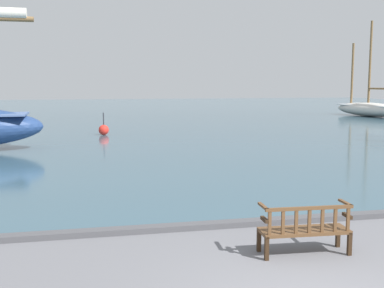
# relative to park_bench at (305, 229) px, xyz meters

# --- Properties ---
(harbor_water) EXTENTS (100.00, 80.00, 0.08)m
(harbor_water) POSITION_rel_park_bench_xyz_m (-0.64, 42.02, -0.43)
(harbor_water) COLOR #385666
(harbor_water) RESTS_ON ground
(quay_edge_kerb) EXTENTS (40.00, 0.30, 0.12)m
(quay_edge_kerb) POSITION_rel_park_bench_xyz_m (-0.64, 1.87, -0.41)
(quay_edge_kerb) COLOR #4C4C50
(quay_edge_kerb) RESTS_ON ground
(park_bench) EXTENTS (1.63, 0.60, 0.92)m
(park_bench) POSITION_rel_park_bench_xyz_m (0.00, 0.00, 0.00)
(park_bench) COLOR #322113
(park_bench) RESTS_ON ground
(sailboat_nearest_starboard) EXTENTS (3.69, 8.01, 8.37)m
(sailboat_nearest_starboard) POSITION_rel_park_bench_xyz_m (20.86, 30.88, 0.34)
(sailboat_nearest_starboard) COLOR silver
(sailboat_nearest_starboard) RESTS_ON harbor_water
(channel_buoy) EXTENTS (0.58, 0.58, 1.28)m
(channel_buoy) POSITION_rel_park_bench_xyz_m (-2.86, 20.17, -0.09)
(channel_buoy) COLOR red
(channel_buoy) RESTS_ON harbor_water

